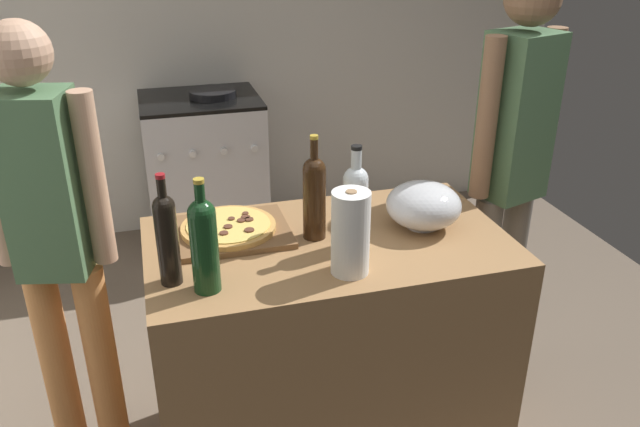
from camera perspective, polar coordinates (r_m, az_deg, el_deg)
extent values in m
cube|color=#6B5B4C|center=(3.24, -1.74, -10.22)|extent=(4.11, 3.26, 0.02)
cube|color=beige|center=(4.03, -7.01, 17.00)|extent=(4.11, 0.10, 2.60)
cube|color=#9E7247|center=(2.36, 0.67, -11.88)|extent=(1.19, 0.69, 0.88)
cube|color=brown|center=(2.17, -8.09, -1.67)|extent=(0.40, 0.32, 0.02)
cylinder|color=tan|center=(2.16, -8.12, -1.22)|extent=(0.32, 0.32, 0.02)
cylinder|color=#EAC660|center=(2.16, -8.14, -0.96)|extent=(0.28, 0.28, 0.00)
cylinder|color=brown|center=(2.17, -6.99, -0.62)|extent=(0.03, 0.03, 0.01)
cylinder|color=brown|center=(2.19, -6.62, -0.34)|extent=(0.03, 0.03, 0.01)
cylinder|color=brown|center=(2.17, -6.32, -0.53)|extent=(0.03, 0.03, 0.01)
cylinder|color=brown|center=(2.11, -10.79, -1.66)|extent=(0.04, 0.04, 0.01)
cylinder|color=brown|center=(2.10, -6.30, -1.47)|extent=(0.03, 0.03, 0.01)
cylinder|color=brown|center=(2.12, -10.88, -1.60)|extent=(0.02, 0.02, 0.01)
cylinder|color=brown|center=(2.22, -6.64, 0.00)|extent=(0.02, 0.02, 0.01)
cylinder|color=brown|center=(2.18, -7.87, -0.46)|extent=(0.02, 0.02, 0.01)
cylinder|color=brown|center=(2.13, -8.16, -1.17)|extent=(0.03, 0.03, 0.01)
cylinder|color=brown|center=(2.09, -8.54, -1.74)|extent=(0.03, 0.03, 0.01)
cylinder|color=#B2B2B7|center=(2.24, 9.05, -1.01)|extent=(0.11, 0.11, 0.01)
ellipsoid|color=silver|center=(2.21, 9.19, 0.74)|extent=(0.26, 0.26, 0.15)
cylinder|color=white|center=(1.88, 2.72, -1.75)|extent=(0.11, 0.11, 0.26)
cylinder|color=#997551|center=(1.88, 2.72, -1.69)|extent=(0.03, 0.03, 0.26)
cylinder|color=silver|center=(2.03, 3.12, 0.00)|extent=(0.08, 0.08, 0.23)
sphere|color=silver|center=(1.99, 3.20, 3.07)|extent=(0.08, 0.08, 0.08)
cylinder|color=silver|center=(1.96, 3.24, 4.70)|extent=(0.03, 0.03, 0.07)
cylinder|color=black|center=(1.95, 3.27, 5.87)|extent=(0.03, 0.03, 0.01)
cylinder|color=black|center=(1.88, -13.35, -2.76)|extent=(0.06, 0.06, 0.24)
sphere|color=black|center=(1.83, -13.72, 0.62)|extent=(0.06, 0.06, 0.06)
cylinder|color=black|center=(1.81, -13.89, 2.11)|extent=(0.03, 0.03, 0.06)
cylinder|color=maroon|center=(1.79, -14.02, 3.24)|extent=(0.03, 0.03, 0.01)
cylinder|color=#331E0F|center=(2.09, -0.51, 0.87)|extent=(0.08, 0.08, 0.24)
sphere|color=#331E0F|center=(2.04, -0.52, 3.94)|extent=(0.08, 0.08, 0.08)
cylinder|color=#331E0F|center=(2.02, -0.53, 5.58)|extent=(0.03, 0.03, 0.08)
cylinder|color=gold|center=(2.01, -0.54, 6.80)|extent=(0.03, 0.03, 0.01)
cylinder|color=#143819|center=(1.82, -10.19, -3.42)|extent=(0.08, 0.08, 0.24)
sphere|color=#143819|center=(1.77, -10.49, 0.01)|extent=(0.08, 0.08, 0.08)
cylinder|color=#143819|center=(1.75, -10.63, 1.69)|extent=(0.03, 0.03, 0.07)
cylinder|color=gold|center=(1.73, -10.73, 2.87)|extent=(0.03, 0.03, 0.01)
cube|color=#B7B7BC|center=(3.82, -10.12, 3.19)|extent=(0.66, 0.57, 0.91)
cube|color=black|center=(3.67, -10.67, 9.94)|extent=(0.66, 0.57, 0.02)
cylinder|color=silver|center=(3.44, -13.95, 4.89)|extent=(0.04, 0.02, 0.04)
cylinder|color=silver|center=(3.45, -11.23, 5.20)|extent=(0.04, 0.02, 0.04)
cylinder|color=silver|center=(3.46, -8.53, 5.50)|extent=(0.04, 0.02, 0.04)
cylinder|color=silver|center=(3.49, -5.85, 5.78)|extent=(0.04, 0.02, 0.04)
cylinder|color=black|center=(3.67, -9.51, 10.49)|extent=(0.26, 0.26, 0.04)
cylinder|color=#D88C4C|center=(2.54, -22.28, -12.32)|extent=(0.11, 0.11, 0.80)
cylinder|color=#D88C4C|center=(2.49, -18.73, -12.52)|extent=(0.11, 0.11, 0.80)
cube|color=#4C724C|center=(2.18, -23.27, 2.32)|extent=(0.26, 0.25, 0.60)
cylinder|color=tan|center=(2.12, -19.46, 2.82)|extent=(0.08, 0.08, 0.57)
sphere|color=tan|center=(2.07, -25.23, 12.78)|extent=(0.19, 0.19, 0.19)
cylinder|color=slate|center=(2.92, 16.38, -5.57)|extent=(0.11, 0.11, 0.85)
cylinder|color=slate|center=(2.80, 13.97, -6.65)|extent=(0.11, 0.11, 0.85)
cube|color=#4C724C|center=(2.56, 17.07, 8.19)|extent=(0.28, 0.26, 0.63)
cylinder|color=#936B4C|center=(2.68, 19.41, 8.95)|extent=(0.08, 0.08, 0.60)
cylinder|color=#936B4C|center=(2.44, 14.61, 8.04)|extent=(0.08, 0.08, 0.60)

